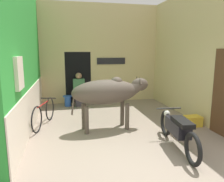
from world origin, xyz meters
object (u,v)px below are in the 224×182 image
Objects in this scene: bicycle at (44,113)px; plastic_stool at (68,101)px; motorcycle_near at (178,129)px; crate at (193,121)px; cow at (108,92)px; shopkeeper_seated at (79,89)px.

bicycle is 2.19m from plastic_stool.
motorcycle_near is 5.21× the size of plastic_stool.
crate is at bearing -41.86° from plastic_stool.
cow is at bearing -69.46° from plastic_stool.
crate is at bearing -6.77° from cow.
crate is at bearing -45.61° from shopkeeper_seated.
plastic_stool is (0.68, 2.08, -0.14)m from bicycle.
crate is (3.33, -2.98, -0.07)m from plastic_stool.
plastic_stool is 0.90× the size of crate.
shopkeeper_seated is at bearing 61.71° from bicycle.
cow is 5.35× the size of plastic_stool.
shopkeeper_seated is at bearing 134.39° from crate.
crate is at bearing 46.38° from motorcycle_near.
bicycle is at bearing -118.29° from shopkeeper_seated.
cow is 1.26× the size of bicycle.
plastic_stool reaches higher than crate.
plastic_stool is at bearing 71.96° from bicycle.
crate is (1.12, 1.18, -0.28)m from motorcycle_near.
bicycle is 4.11m from crate.
bicycle reaches higher than plastic_stool.
cow is 1.92m from bicycle.
shopkeeper_seated is (1.11, 2.06, 0.30)m from bicycle.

